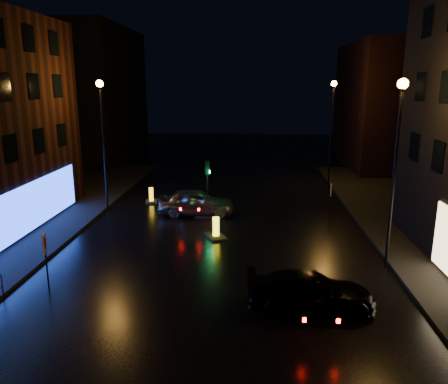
{
  "coord_description": "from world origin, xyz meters",
  "views": [
    {
      "loc": [
        1.66,
        -12.98,
        8.16
      ],
      "look_at": [
        0.23,
        8.48,
        2.8
      ],
      "focal_mm": 35.0,
      "sensor_mm": 36.0,
      "label": 1
    }
  ],
  "objects_px": {
    "silver_hatchback": "(196,202)",
    "dark_sedan": "(311,292)",
    "road_sign_left": "(45,248)",
    "bollard_near": "(216,233)",
    "traffic_signal": "(208,206)",
    "bollard_far": "(151,199)",
    "road_sign_right": "(331,193)"
  },
  "relations": [
    {
      "from": "road_sign_left",
      "to": "traffic_signal",
      "type": "bearing_deg",
      "value": 46.82
    },
    {
      "from": "dark_sedan",
      "to": "bollard_far",
      "type": "height_order",
      "value": "dark_sedan"
    },
    {
      "from": "bollard_near",
      "to": "road_sign_right",
      "type": "height_order",
      "value": "road_sign_right"
    },
    {
      "from": "dark_sedan",
      "to": "bollard_far",
      "type": "xyz_separation_m",
      "value": [
        -9.32,
        14.42,
        -0.45
      ]
    },
    {
      "from": "silver_hatchback",
      "to": "road_sign_right",
      "type": "xyz_separation_m",
      "value": [
        8.4,
        -0.21,
        0.81
      ]
    },
    {
      "from": "road_sign_left",
      "to": "road_sign_right",
      "type": "bearing_deg",
      "value": 21.55
    },
    {
      "from": "bollard_near",
      "to": "bollard_far",
      "type": "xyz_separation_m",
      "value": [
        -5.17,
        6.97,
        -0.02
      ]
    },
    {
      "from": "traffic_signal",
      "to": "road_sign_left",
      "type": "bearing_deg",
      "value": -115.14
    },
    {
      "from": "bollard_near",
      "to": "road_sign_left",
      "type": "xyz_separation_m",
      "value": [
        -6.22,
        -6.68,
        1.58
      ]
    },
    {
      "from": "silver_hatchback",
      "to": "dark_sedan",
      "type": "xyz_separation_m",
      "value": [
        5.79,
        -11.73,
        -0.13
      ]
    },
    {
      "from": "road_sign_left",
      "to": "bollard_near",
      "type": "bearing_deg",
      "value": 29.0
    },
    {
      "from": "traffic_signal",
      "to": "silver_hatchback",
      "type": "distance_m",
      "value": 0.84
    },
    {
      "from": "bollard_near",
      "to": "road_sign_left",
      "type": "relative_size",
      "value": 0.64
    },
    {
      "from": "traffic_signal",
      "to": "bollard_far",
      "type": "relative_size",
      "value": 2.55
    },
    {
      "from": "bollard_near",
      "to": "road_sign_right",
      "type": "bearing_deg",
      "value": 7.88
    },
    {
      "from": "bollard_far",
      "to": "road_sign_left",
      "type": "xyz_separation_m",
      "value": [
        -1.05,
        -13.65,
        1.6
      ]
    },
    {
      "from": "bollard_far",
      "to": "road_sign_left",
      "type": "relative_size",
      "value": 0.55
    },
    {
      "from": "bollard_far",
      "to": "bollard_near",
      "type": "bearing_deg",
      "value": -64.82
    },
    {
      "from": "bollard_far",
      "to": "road_sign_left",
      "type": "bearing_deg",
      "value": -105.8
    },
    {
      "from": "silver_hatchback",
      "to": "bollard_far",
      "type": "height_order",
      "value": "silver_hatchback"
    },
    {
      "from": "traffic_signal",
      "to": "road_sign_left",
      "type": "distance_m",
      "value": 12.54
    },
    {
      "from": "dark_sedan",
      "to": "bollard_near",
      "type": "distance_m",
      "value": 8.54
    },
    {
      "from": "bollard_near",
      "to": "traffic_signal",
      "type": "bearing_deg",
      "value": 78.23
    },
    {
      "from": "traffic_signal",
      "to": "road_sign_right",
      "type": "xyz_separation_m",
      "value": [
        7.7,
        -0.54,
        1.12
      ]
    },
    {
      "from": "traffic_signal",
      "to": "dark_sedan",
      "type": "bearing_deg",
      "value": -67.15
    },
    {
      "from": "dark_sedan",
      "to": "road_sign_left",
      "type": "bearing_deg",
      "value": 84.45
    },
    {
      "from": "road_sign_right",
      "to": "silver_hatchback",
      "type": "bearing_deg",
      "value": 10.64
    },
    {
      "from": "traffic_signal",
      "to": "road_sign_right",
      "type": "height_order",
      "value": "traffic_signal"
    },
    {
      "from": "bollard_far",
      "to": "road_sign_right",
      "type": "relative_size",
      "value": 0.62
    },
    {
      "from": "bollard_near",
      "to": "bollard_far",
      "type": "relative_size",
      "value": 1.16
    },
    {
      "from": "traffic_signal",
      "to": "dark_sedan",
      "type": "height_order",
      "value": "traffic_signal"
    },
    {
      "from": "dark_sedan",
      "to": "road_sign_left",
      "type": "xyz_separation_m",
      "value": [
        -10.38,
        0.77,
        1.15
      ]
    }
  ]
}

